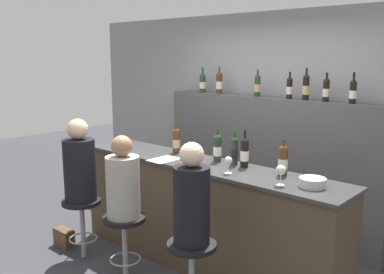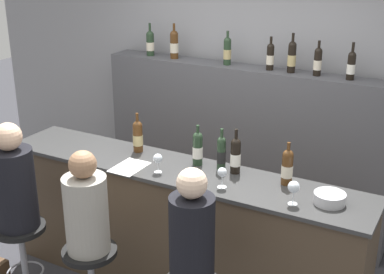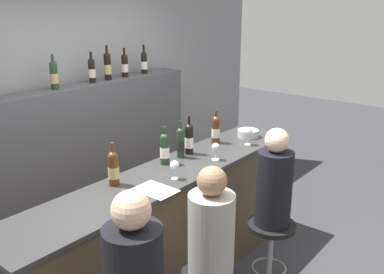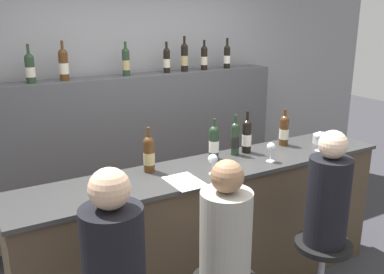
{
  "view_description": "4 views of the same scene",
  "coord_description": "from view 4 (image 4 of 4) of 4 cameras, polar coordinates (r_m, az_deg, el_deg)",
  "views": [
    {
      "loc": [
        2.62,
        -2.76,
        2.09
      ],
      "look_at": [
        -0.13,
        0.29,
        1.3
      ],
      "focal_mm": 40.0,
      "sensor_mm": 36.0,
      "label": 1
    },
    {
      "loc": [
        1.89,
        -2.94,
        2.74
      ],
      "look_at": [
        0.12,
        0.27,
        1.35
      ],
      "focal_mm": 50.0,
      "sensor_mm": 36.0,
      "label": 2
    },
    {
      "loc": [
        -2.35,
        -1.87,
        2.37
      ],
      "look_at": [
        0.22,
        0.21,
        1.32
      ],
      "focal_mm": 40.0,
      "sensor_mm": 36.0,
      "label": 3
    },
    {
      "loc": [
        -1.65,
        -2.25,
        2.18
      ],
      "look_at": [
        -0.18,
        0.26,
        1.33
      ],
      "focal_mm": 40.0,
      "sensor_mm": 36.0,
      "label": 4
    }
  ],
  "objects": [
    {
      "name": "wine_bottle_counter_4",
      "position": [
        3.75,
        12.18,
        0.91
      ],
      "size": [
        0.08,
        0.08,
        0.32
      ],
      "color": "#4C2D14",
      "rests_on": "bar_counter"
    },
    {
      "name": "wine_bottle_counter_2",
      "position": [
        3.43,
        5.77,
        -0.18
      ],
      "size": [
        0.07,
        0.07,
        0.33
      ],
      "color": "#233823",
      "rests_on": "bar_counter"
    },
    {
      "name": "guest_seated_left",
      "position": [
        2.27,
        -10.43,
        -15.41
      ],
      "size": [
        0.32,
        0.32,
        0.84
      ],
      "color": "black",
      "rests_on": "bar_stool_left"
    },
    {
      "name": "wine_bottle_counter_0",
      "position": [
        3.06,
        -5.76,
        -2.25
      ],
      "size": [
        0.08,
        0.08,
        0.33
      ],
      "color": "#4C2D14",
      "rests_on": "bar_counter"
    },
    {
      "name": "wine_bottle_counter_3",
      "position": [
        3.49,
        7.32,
        0.16
      ],
      "size": [
        0.08,
        0.08,
        0.34
      ],
      "color": "black",
      "rests_on": "bar_counter"
    },
    {
      "name": "wine_glass_2",
      "position": [
        3.66,
        16.68,
        0.03
      ],
      "size": [
        0.08,
        0.08,
        0.17
      ],
      "color": "silver",
      "rests_on": "bar_counter"
    },
    {
      "name": "guest_seated_middle",
      "position": [
        2.56,
        4.54,
        -12.24
      ],
      "size": [
        0.31,
        0.31,
        0.76
      ],
      "color": "gray",
      "rests_on": "bar_stool_middle"
    },
    {
      "name": "wine_bottle_backbar_5",
      "position": [
        4.41,
        1.63,
        10.54
      ],
      "size": [
        0.07,
        0.07,
        0.3
      ],
      "color": "black",
      "rests_on": "back_bar_cabinet"
    },
    {
      "name": "wine_bottle_backbar_1",
      "position": [
        3.86,
        -16.75,
        9.26
      ],
      "size": [
        0.08,
        0.08,
        0.34
      ],
      "color": "#4C2D14",
      "rests_on": "back_bar_cabinet"
    },
    {
      "name": "wine_bottle_backbar_3",
      "position": [
        4.2,
        -3.4,
        10.22
      ],
      "size": [
        0.07,
        0.07,
        0.3
      ],
      "color": "black",
      "rests_on": "back_bar_cabinet"
    },
    {
      "name": "wine_bottle_backbar_0",
      "position": [
        3.8,
        -20.8,
        8.6
      ],
      "size": [
        0.08,
        0.08,
        0.32
      ],
      "color": "#233823",
      "rests_on": "back_bar_cabinet"
    },
    {
      "name": "wine_glass_1",
      "position": [
        3.32,
        10.49,
        -1.42
      ],
      "size": [
        0.07,
        0.07,
        0.15
      ],
      "color": "silver",
      "rests_on": "bar_counter"
    },
    {
      "name": "wine_bottle_backbar_2",
      "position": [
        4.03,
        -8.8,
        9.91
      ],
      "size": [
        0.07,
        0.07,
        0.31
      ],
      "color": "#233823",
      "rests_on": "back_bar_cabinet"
    },
    {
      "name": "wine_bottle_backbar_6",
      "position": [
        4.57,
        4.69,
        10.67
      ],
      "size": [
        0.07,
        0.07,
        0.31
      ],
      "color": "black",
      "rests_on": "back_bar_cabinet"
    },
    {
      "name": "bar_stool_right",
      "position": [
        3.29,
        16.95,
        -15.27
      ],
      "size": [
        0.4,
        0.4,
        0.63
      ],
      "color": "gray",
      "rests_on": "ground_plane"
    },
    {
      "name": "wall_back",
      "position": [
        4.37,
        -7.54,
        4.54
      ],
      "size": [
        6.4,
        0.05,
        2.6
      ],
      "color": "gray",
      "rests_on": "ground_plane"
    },
    {
      "name": "tasting_menu",
      "position": [
        2.91,
        -0.95,
        -5.97
      ],
      "size": [
        0.21,
        0.3,
        0.0
      ],
      "color": "white",
      "rests_on": "bar_counter"
    },
    {
      "name": "wine_glass_0",
      "position": [
        3.01,
        2.78,
        -3.03
      ],
      "size": [
        0.07,
        0.07,
        0.15
      ],
      "color": "silver",
      "rests_on": "bar_counter"
    },
    {
      "name": "back_bar_cabinet",
      "position": [
        4.3,
        -6.12,
        -2.43
      ],
      "size": [
        2.81,
        0.28,
        1.61
      ],
      "color": "#4C4C51",
      "rests_on": "ground_plane"
    },
    {
      "name": "metal_bowl",
      "position": [
        3.92,
        17.32,
        -0.27
      ],
      "size": [
        0.21,
        0.21,
        0.07
      ],
      "color": "#B7B7BC",
      "rests_on": "bar_counter"
    },
    {
      "name": "wine_bottle_backbar_4",
      "position": [
        4.29,
        -1.01,
        10.61
      ],
      "size": [
        0.07,
        0.07,
        0.34
      ],
      "color": "black",
      "rests_on": "back_bar_cabinet"
    },
    {
      "name": "bar_counter",
      "position": [
        3.42,
        2.68,
        -12.37
      ],
      "size": [
        3.0,
        0.56,
        1.08
      ],
      "color": "#473828",
      "rests_on": "ground_plane"
    },
    {
      "name": "guest_seated_right",
      "position": [
        3.06,
        17.7,
        -7.38
      ],
      "size": [
        0.29,
        0.29,
        0.82
      ],
      "color": "black",
      "rests_on": "bar_stool_right"
    },
    {
      "name": "wine_bottle_counter_1",
      "position": [
        3.32,
        2.94,
        -0.7
      ],
      "size": [
        0.08,
        0.08,
        0.32
      ],
      "color": "#233823",
      "rests_on": "bar_counter"
    }
  ]
}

